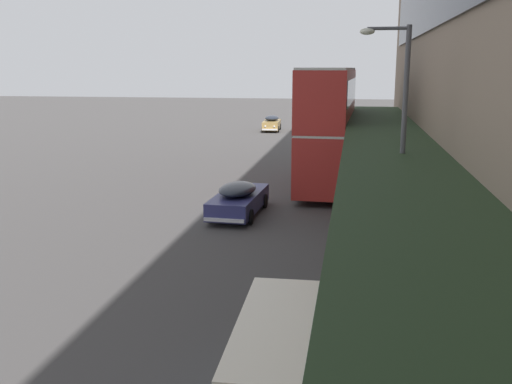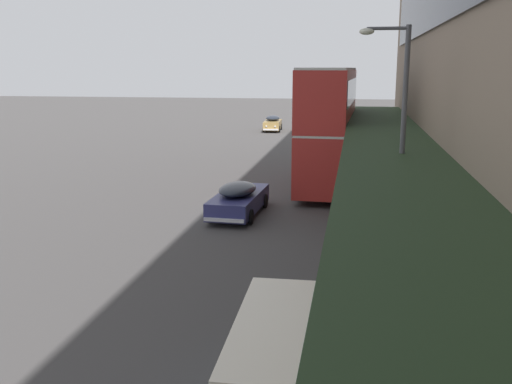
{
  "view_description": "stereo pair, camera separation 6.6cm",
  "coord_description": "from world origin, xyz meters",
  "px_view_note": "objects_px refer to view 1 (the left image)",
  "views": [
    {
      "loc": [
        5.14,
        -3.64,
        6.35
      ],
      "look_at": [
        1.18,
        19.37,
        1.28
      ],
      "focal_mm": 40.0,
      "sensor_mm": 36.0,
      "label": 1
    },
    {
      "loc": [
        5.21,
        -3.63,
        6.35
      ],
      "look_at": [
        1.18,
        19.37,
        1.28
      ],
      "focal_mm": 40.0,
      "sensor_mm": 36.0,
      "label": 2
    }
  ],
  "objects_px": {
    "sedan_trailing_mid": "(239,199)",
    "sedan_second_mid": "(272,123)",
    "sedan_trailing_near": "(342,136)",
    "vw_van": "(285,363)",
    "pedestrian_at_kerb": "(422,287)",
    "transit_bus_kerbside_front": "(328,123)",
    "street_lamp": "(398,133)"
  },
  "relations": [
    {
      "from": "sedan_trailing_mid",
      "to": "sedan_second_mid",
      "type": "distance_m",
      "value": 34.82
    },
    {
      "from": "sedan_trailing_mid",
      "to": "sedan_second_mid",
      "type": "bearing_deg",
      "value": 95.81
    },
    {
      "from": "sedan_trailing_near",
      "to": "sedan_second_mid",
      "type": "bearing_deg",
      "value": 126.03
    },
    {
      "from": "sedan_trailing_near",
      "to": "vw_van",
      "type": "relative_size",
      "value": 1.02
    },
    {
      "from": "sedan_trailing_mid",
      "to": "pedestrian_at_kerb",
      "type": "relative_size",
      "value": 2.73
    },
    {
      "from": "transit_bus_kerbside_front",
      "to": "vw_van",
      "type": "xyz_separation_m",
      "value": [
        0.31,
        -21.85,
        -2.34
      ]
    },
    {
      "from": "sedan_trailing_near",
      "to": "pedestrian_at_kerb",
      "type": "bearing_deg",
      "value": -85.55
    },
    {
      "from": "sedan_trailing_mid",
      "to": "vw_van",
      "type": "relative_size",
      "value": 1.1
    },
    {
      "from": "sedan_second_mid",
      "to": "sedan_trailing_mid",
      "type": "bearing_deg",
      "value": -84.19
    },
    {
      "from": "sedan_trailing_near",
      "to": "sedan_second_mid",
      "type": "relative_size",
      "value": 1.0
    },
    {
      "from": "sedan_trailing_near",
      "to": "street_lamp",
      "type": "distance_m",
      "value": 31.01
    },
    {
      "from": "sedan_trailing_mid",
      "to": "sedan_second_mid",
      "type": "xyz_separation_m",
      "value": [
        -3.52,
        34.64,
        0.05
      ]
    },
    {
      "from": "sedan_trailing_near",
      "to": "street_lamp",
      "type": "bearing_deg",
      "value": -85.73
    },
    {
      "from": "transit_bus_kerbside_front",
      "to": "vw_van",
      "type": "distance_m",
      "value": 21.98
    },
    {
      "from": "street_lamp",
      "to": "sedan_trailing_mid",
      "type": "bearing_deg",
      "value": 134.56
    },
    {
      "from": "pedestrian_at_kerb",
      "to": "sedan_second_mid",
      "type": "bearing_deg",
      "value": 102.69
    },
    {
      "from": "sedan_trailing_mid",
      "to": "vw_van",
      "type": "height_order",
      "value": "vw_van"
    },
    {
      "from": "sedan_second_mid",
      "to": "street_lamp",
      "type": "distance_m",
      "value": 42.28
    },
    {
      "from": "sedan_second_mid",
      "to": "vw_van",
      "type": "distance_m",
      "value": 49.78
    },
    {
      "from": "transit_bus_kerbside_front",
      "to": "sedan_trailing_mid",
      "type": "height_order",
      "value": "transit_bus_kerbside_front"
    },
    {
      "from": "vw_van",
      "to": "pedestrian_at_kerb",
      "type": "distance_m",
      "value": 4.91
    },
    {
      "from": "sedan_trailing_near",
      "to": "pedestrian_at_kerb",
      "type": "xyz_separation_m",
      "value": [
        2.72,
        -34.96,
        0.41
      ]
    },
    {
      "from": "sedan_trailing_mid",
      "to": "vw_van",
      "type": "xyz_separation_m",
      "value": [
        3.83,
        -14.59,
        0.36
      ]
    },
    {
      "from": "transit_bus_kerbside_front",
      "to": "sedan_trailing_near",
      "type": "relative_size",
      "value": 2.44
    },
    {
      "from": "vw_van",
      "to": "sedan_second_mid",
      "type": "bearing_deg",
      "value": 98.5
    },
    {
      "from": "sedan_second_mid",
      "to": "pedestrian_at_kerb",
      "type": "height_order",
      "value": "pedestrian_at_kerb"
    },
    {
      "from": "sedan_second_mid",
      "to": "street_lamp",
      "type": "xyz_separation_m",
      "value": [
        9.76,
        -40.97,
        3.67
      ]
    },
    {
      "from": "transit_bus_kerbside_front",
      "to": "sedan_second_mid",
      "type": "relative_size",
      "value": 2.44
    },
    {
      "from": "vw_van",
      "to": "street_lamp",
      "type": "xyz_separation_m",
      "value": [
        2.4,
        8.26,
        3.35
      ]
    },
    {
      "from": "transit_bus_kerbside_front",
      "to": "vw_van",
      "type": "height_order",
      "value": "transit_bus_kerbside_front"
    },
    {
      "from": "sedan_second_mid",
      "to": "transit_bus_kerbside_front",
      "type": "bearing_deg",
      "value": -75.57
    },
    {
      "from": "vw_van",
      "to": "sedan_trailing_near",
      "type": "bearing_deg",
      "value": 89.84
    }
  ]
}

